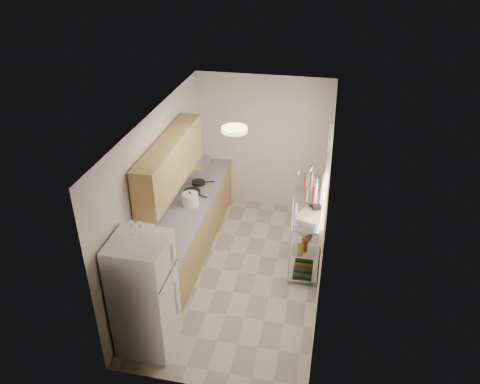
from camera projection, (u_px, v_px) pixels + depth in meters
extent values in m
cube|color=#BDB299|center=(239.00, 272.00, 7.52)|extent=(2.50, 4.40, 0.01)
cube|color=white|center=(239.00, 119.00, 6.23)|extent=(2.50, 4.40, 0.01)
cube|color=beige|center=(263.00, 143.00, 8.75)|extent=(2.50, 0.01, 2.60)
cube|color=beige|center=(198.00, 306.00, 5.00)|extent=(2.50, 0.01, 2.60)
cube|color=beige|center=(158.00, 194.00, 7.09)|extent=(0.01, 4.40, 2.60)
cube|color=beige|center=(325.00, 212.00, 6.65)|extent=(0.01, 4.40, 2.60)
cube|color=tan|center=(191.00, 228.00, 7.84)|extent=(0.60, 3.48, 0.86)
cube|color=gray|center=(190.00, 205.00, 7.61)|extent=(0.63, 3.51, 0.04)
cube|color=#B7BABC|center=(165.00, 246.00, 6.65)|extent=(0.52, 0.44, 0.04)
cube|color=#B7BABC|center=(226.00, 189.00, 8.93)|extent=(0.01, 0.55, 0.72)
cube|color=tan|center=(171.00, 162.00, 6.89)|extent=(0.33, 2.20, 0.72)
cube|color=#B7BABC|center=(191.00, 164.00, 7.77)|extent=(0.50, 0.60, 0.12)
cube|color=white|center=(326.00, 185.00, 6.83)|extent=(0.06, 1.00, 1.46)
cube|color=silver|center=(304.00, 263.00, 7.55)|extent=(0.45, 0.90, 0.02)
cube|color=silver|center=(306.00, 241.00, 7.32)|extent=(0.45, 0.90, 0.02)
cube|color=silver|center=(308.00, 216.00, 7.10)|extent=(0.45, 0.90, 0.02)
cube|color=silver|center=(310.00, 188.00, 6.85)|extent=(0.45, 0.90, 0.02)
cylinder|color=silver|center=(290.00, 243.00, 6.88)|extent=(0.02, 0.02, 1.55)
cylinder|color=silver|center=(296.00, 212.00, 7.62)|extent=(0.02, 0.02, 1.55)
cylinder|color=silver|center=(319.00, 247.00, 6.80)|extent=(0.02, 0.02, 1.55)
cylinder|color=silver|center=(322.00, 215.00, 7.55)|extent=(0.02, 0.02, 1.55)
cylinder|color=white|center=(234.00, 129.00, 5.99)|extent=(0.34, 0.34, 0.05)
cube|color=silver|center=(144.00, 295.00, 5.84)|extent=(0.68, 0.68, 1.65)
cylinder|color=silver|center=(190.00, 199.00, 7.53)|extent=(0.26, 0.26, 0.21)
cylinder|color=black|center=(192.00, 192.00, 7.90)|extent=(0.37, 0.37, 0.05)
cylinder|color=black|center=(198.00, 183.00, 8.20)|extent=(0.30, 0.30, 0.05)
cube|color=tan|center=(310.00, 215.00, 7.08)|extent=(0.44, 0.51, 0.03)
cube|color=black|center=(316.00, 202.00, 7.21)|extent=(0.20, 0.25, 0.25)
cube|color=#B41630|center=(310.00, 225.00, 7.55)|extent=(0.14, 0.17, 0.16)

